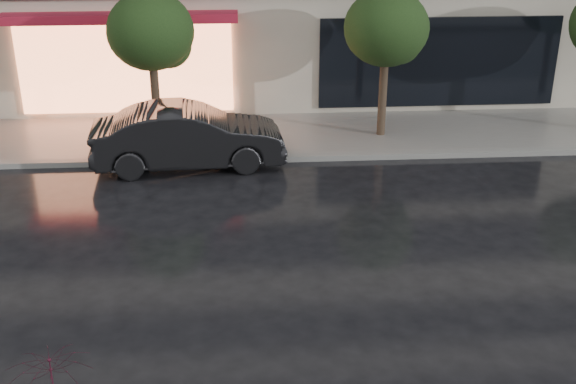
{
  "coord_description": "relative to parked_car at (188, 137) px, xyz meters",
  "views": [
    {
      "loc": [
        -0.76,
        -8.4,
        6.66
      ],
      "look_at": [
        0.03,
        3.41,
        1.4
      ],
      "focal_mm": 45.0,
      "sensor_mm": 36.0,
      "label": 1
    }
  ],
  "objects": [
    {
      "name": "ground",
      "position": [
        2.08,
        -8.3,
        -0.77
      ],
      "size": [
        120.0,
        120.0,
        0.0
      ],
      "primitive_type": "plane",
      "color": "black",
      "rests_on": "ground"
    },
    {
      "name": "sidewalk_far",
      "position": [
        2.08,
        1.95,
        -0.71
      ],
      "size": [
        60.0,
        3.5,
        0.12
      ],
      "primitive_type": "cube",
      "color": "slate",
      "rests_on": "ground"
    },
    {
      "name": "curb_far",
      "position": [
        2.08,
        0.2,
        -0.7
      ],
      "size": [
        60.0,
        0.25,
        0.14
      ],
      "primitive_type": "cube",
      "color": "gray",
      "rests_on": "ground"
    },
    {
      "name": "tree_mid_west",
      "position": [
        -0.86,
        1.73,
        2.16
      ],
      "size": [
        2.2,
        2.2,
        3.99
      ],
      "color": "#33261C",
      "rests_on": "ground"
    },
    {
      "name": "tree_mid_east",
      "position": [
        5.14,
        1.73,
        2.16
      ],
      "size": [
        2.2,
        2.2,
        3.99
      ],
      "color": "#33261C",
      "rests_on": "ground"
    },
    {
      "name": "parked_car",
      "position": [
        0.0,
        0.0,
        0.0
      ],
      "size": [
        4.76,
        1.97,
        1.53
      ],
      "primitive_type": "imported",
      "rotation": [
        0.0,
        0.0,
        1.65
      ],
      "color": "black",
      "rests_on": "ground"
    }
  ]
}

